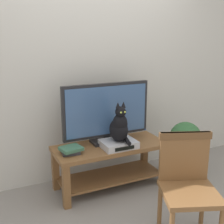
% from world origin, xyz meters
% --- Properties ---
extents(ground_plane, '(12.00, 12.00, 0.00)m').
position_xyz_m(ground_plane, '(0.00, 0.00, 0.00)').
color(ground_plane, gray).
extents(back_wall, '(7.00, 0.12, 2.80)m').
position_xyz_m(back_wall, '(0.00, 0.96, 1.40)').
color(back_wall, beige).
rests_on(back_wall, ground).
extents(tv_stand, '(1.25, 0.51, 0.50)m').
position_xyz_m(tv_stand, '(0.02, 0.49, 0.35)').
color(tv_stand, brown).
rests_on(tv_stand, ground).
extents(tv, '(1.01, 0.20, 0.67)m').
position_xyz_m(tv, '(0.02, 0.58, 0.86)').
color(tv, black).
rests_on(tv, tv_stand).
extents(media_box, '(0.37, 0.29, 0.07)m').
position_xyz_m(media_box, '(0.08, 0.39, 0.54)').
color(media_box, '#BCBCC1').
rests_on(media_box, tv_stand).
extents(cat, '(0.20, 0.32, 0.44)m').
position_xyz_m(cat, '(0.08, 0.38, 0.74)').
color(cat, black).
rests_on(cat, media_box).
extents(wooden_chair, '(0.58, 0.58, 0.90)m').
position_xyz_m(wooden_chair, '(0.25, -0.55, 0.52)').
color(wooden_chair, brown).
rests_on(wooden_chair, ground).
extents(book_stack, '(0.24, 0.22, 0.07)m').
position_xyz_m(book_stack, '(-0.44, 0.45, 0.54)').
color(book_stack, '#2D2D33').
rests_on(book_stack, tv_stand).
extents(potted_plant, '(0.37, 0.37, 0.70)m').
position_xyz_m(potted_plant, '(0.91, 0.30, 0.45)').
color(potted_plant, '#47474C').
rests_on(potted_plant, ground).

